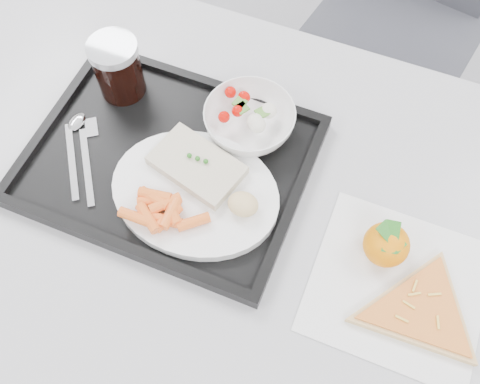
{
  "coord_description": "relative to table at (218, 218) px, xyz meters",
  "views": [
    {
      "loc": [
        0.18,
        -0.05,
        1.52
      ],
      "look_at": [
        0.03,
        0.32,
        0.77
      ],
      "focal_mm": 40.0,
      "sensor_mm": 36.0,
      "label": 1
    }
  ],
  "objects": [
    {
      "name": "tray",
      "position": [
        -0.1,
        0.03,
        0.08
      ],
      "size": [
        0.45,
        0.35,
        0.03
      ],
      "color": "black",
      "rests_on": "table"
    },
    {
      "name": "salad_bowl",
      "position": [
        0.0,
        0.14,
        0.11
      ],
      "size": [
        0.15,
        0.15,
        0.05
      ],
      "color": "white",
      "rests_on": "tray"
    },
    {
      "name": "cola_glass",
      "position": [
        -0.24,
        0.14,
        0.14
      ],
      "size": [
        0.08,
        0.08,
        0.11
      ],
      "color": "black",
      "rests_on": "tray"
    },
    {
      "name": "table",
      "position": [
        0.0,
        0.0,
        0.0
      ],
      "size": [
        1.2,
        0.8,
        0.75
      ],
      "color": "#ABABAD",
      "rests_on": "ground"
    },
    {
      "name": "pizza_slice",
      "position": [
        0.35,
        -0.06,
        0.08
      ],
      "size": [
        0.3,
        0.3,
        0.02
      ],
      "color": "tan",
      "rests_on": "napkin"
    },
    {
      "name": "fish_fillet",
      "position": [
        -0.04,
        0.03,
        0.11
      ],
      "size": [
        0.16,
        0.12,
        0.03
      ],
      "color": "beige",
      "rests_on": "dinner_plate"
    },
    {
      "name": "napkin",
      "position": [
        0.31,
        -0.03,
        0.07
      ],
      "size": [
        0.25,
        0.24,
        0.0
      ],
      "color": "silver",
      "rests_on": "table"
    },
    {
      "name": "carrot_pile",
      "position": [
        -0.06,
        -0.07,
        0.11
      ],
      "size": [
        0.13,
        0.08,
        0.03
      ],
      "color": "orange",
      "rests_on": "dinner_plate"
    },
    {
      "name": "dinner_plate",
      "position": [
        -0.03,
        -0.01,
        0.09
      ],
      "size": [
        0.27,
        0.27,
        0.02
      ],
      "color": "white",
      "rests_on": "tray"
    },
    {
      "name": "bread_roll",
      "position": [
        0.05,
        -0.01,
        0.12
      ],
      "size": [
        0.05,
        0.04,
        0.03
      ],
      "color": "#E9CA87",
      "rests_on": "dinner_plate"
    },
    {
      "name": "salad_contents",
      "position": [
        -0.0,
        0.15,
        0.12
      ],
      "size": [
        0.1,
        0.07,
        0.02
      ],
      "color": "#CA0A03",
      "rests_on": "salad_bowl"
    },
    {
      "name": "tangerine",
      "position": [
        0.27,
        0.01,
        0.1
      ],
      "size": [
        0.08,
        0.08,
        0.07
      ],
      "color": "orange",
      "rests_on": "napkin"
    },
    {
      "name": "cutlery",
      "position": [
        -0.25,
        -0.0,
        0.08
      ],
      "size": [
        0.13,
        0.16,
        0.01
      ],
      "color": "silver",
      "rests_on": "tray"
    }
  ]
}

